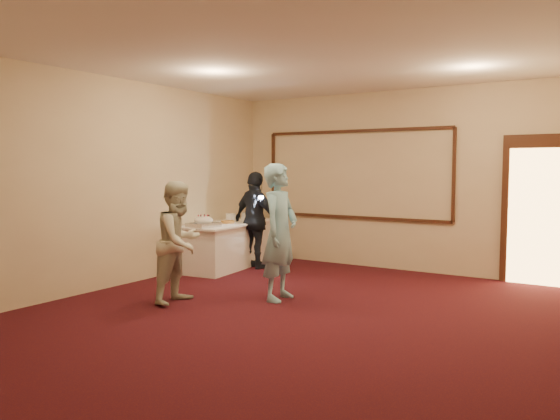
% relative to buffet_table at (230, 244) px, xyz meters
% --- Properties ---
extents(floor, '(7.00, 7.00, 0.00)m').
position_rel_buffet_table_xyz_m(floor, '(2.58, -2.20, -0.39)').
color(floor, '#320B17').
rests_on(floor, ground).
extents(room_walls, '(6.04, 7.04, 3.02)m').
position_rel_buffet_table_xyz_m(room_walls, '(2.58, -2.20, 1.64)').
color(room_walls, beige).
rests_on(room_walls, floor).
extents(wall_molding, '(3.45, 0.04, 1.55)m').
position_rel_buffet_table_xyz_m(wall_molding, '(1.78, 1.27, 1.21)').
color(wall_molding, black).
rests_on(wall_molding, room_walls).
extents(doorway, '(1.05, 0.07, 2.20)m').
position_rel_buffet_table_xyz_m(doorway, '(4.73, 1.25, 0.69)').
color(doorway, black).
rests_on(doorway, floor).
extents(buffet_table, '(1.06, 2.24, 0.77)m').
position_rel_buffet_table_xyz_m(buffet_table, '(0.00, 0.00, 0.00)').
color(buffet_table, white).
rests_on(buffet_table, floor).
extents(pavlova_tray, '(0.39, 0.54, 0.19)m').
position_rel_buffet_table_xyz_m(pavlova_tray, '(0.11, -0.81, 0.46)').
color(pavlova_tray, silver).
rests_on(pavlova_tray, buffet_table).
extents(cupcake_stand, '(0.27, 0.27, 0.40)m').
position_rel_buffet_table_xyz_m(cupcake_stand, '(-0.14, 0.96, 0.52)').
color(cupcake_stand, '#CF4248').
rests_on(cupcake_stand, buffet_table).
extents(plate_stack_a, '(0.18, 0.18, 0.15)m').
position_rel_buffet_table_xyz_m(plate_stack_a, '(-0.00, 0.04, 0.46)').
color(plate_stack_a, white).
rests_on(plate_stack_a, buffet_table).
extents(plate_stack_b, '(0.20, 0.20, 0.16)m').
position_rel_buffet_table_xyz_m(plate_stack_b, '(0.17, 0.28, 0.46)').
color(plate_stack_b, white).
rests_on(plate_stack_b, buffet_table).
extents(tart, '(0.27, 0.27, 0.06)m').
position_rel_buffet_table_xyz_m(tart, '(0.13, -0.21, 0.41)').
color(tart, white).
rests_on(tart, buffet_table).
extents(man, '(0.48, 0.68, 1.77)m').
position_rel_buffet_table_xyz_m(man, '(2.02, -1.55, 0.50)').
color(man, '#85C0DC').
rests_on(man, floor).
extents(woman, '(0.66, 0.81, 1.55)m').
position_rel_buffet_table_xyz_m(woman, '(1.01, -2.34, 0.39)').
color(woman, beige).
rests_on(woman, floor).
extents(guest, '(1.03, 0.61, 1.65)m').
position_rel_buffet_table_xyz_m(guest, '(0.46, 0.13, 0.44)').
color(guest, black).
rests_on(guest, floor).
extents(camera_flash, '(0.08, 0.06, 0.05)m').
position_rel_buffet_table_xyz_m(camera_flash, '(0.66, 0.01, 0.83)').
color(camera_flash, white).
rests_on(camera_flash, guest).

